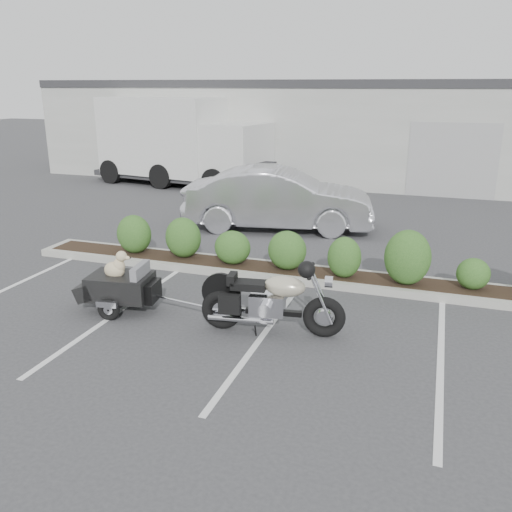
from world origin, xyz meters
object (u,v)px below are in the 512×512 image
(sedan, at_px, (279,199))
(dumpster, at_px, (250,177))
(delivery_truck, at_px, (181,144))
(motorcycle, at_px, (272,302))
(pet_trailer, at_px, (120,285))

(sedan, relative_size, dumpster, 2.92)
(delivery_truck, bearing_deg, motorcycle, -48.37)
(dumpster, bearing_deg, motorcycle, -65.05)
(pet_trailer, bearing_deg, sedan, 72.91)
(motorcycle, xyz_separation_m, pet_trailer, (-2.79, 0.02, -0.07))
(motorcycle, bearing_deg, dumpster, 103.00)
(motorcycle, distance_m, sedan, 6.62)
(sedan, height_order, delivery_truck, delivery_truck)
(motorcycle, distance_m, dumpster, 11.98)
(sedan, relative_size, delivery_truck, 0.67)
(pet_trailer, height_order, delivery_truck, delivery_truck)
(motorcycle, height_order, delivery_truck, delivery_truck)
(pet_trailer, distance_m, delivery_truck, 12.75)
(pet_trailer, bearing_deg, motorcycle, -8.41)
(dumpster, distance_m, delivery_truck, 3.33)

